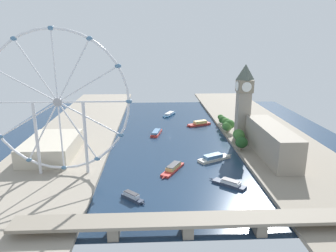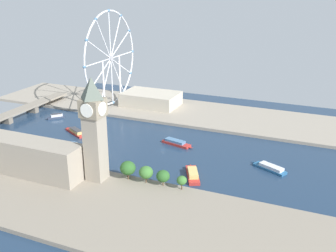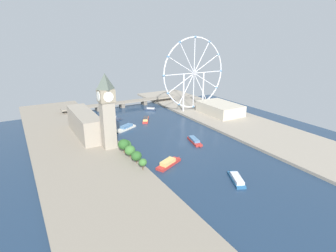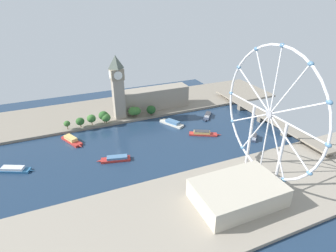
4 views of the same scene
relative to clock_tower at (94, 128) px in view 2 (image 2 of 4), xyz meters
name	(u,v)px [view 2 (image 2 of 4)]	position (x,y,z in m)	size (l,w,h in m)	color
ground_plane	(163,150)	(75.19, -20.64, -43.68)	(382.16, 382.16, 0.00)	#1E334C
riverbank_left	(99,206)	(-30.89, -20.64, -42.18)	(90.00, 520.00, 3.00)	gray
riverbank_right	(200,114)	(181.27, -20.64, -42.18)	(90.00, 520.00, 3.00)	gray
clock_tower	(94,128)	(0.00, 0.00, 0.00)	(16.15, 16.15, 77.96)	gray
parliament_block	(29,157)	(-12.40, 52.69, -27.00)	(22.00, 89.38, 27.37)	gray
tree_row_embankment	(110,165)	(8.89, -6.14, -32.50)	(15.10, 111.78, 14.57)	#513823
ferris_wheel	(111,59)	(164.52, 83.27, 15.80)	(110.22, 3.20, 111.54)	silver
riverside_hall	(151,99)	(185.95, 43.61, -32.84)	(42.58, 65.52, 15.68)	#BCB29E
river_bridge	(6,117)	(75.19, 162.83, -36.47)	(194.16, 15.01, 9.29)	gray
tour_boat_0	(270,168)	(71.46, -116.30, -41.76)	(18.95, 31.34, 4.45)	#235684
tour_boat_1	(76,132)	(77.94, 75.64, -41.63)	(21.56, 34.56, 5.08)	#B22D28
tour_boat_2	(56,117)	(108.35, 123.45, -41.50)	(17.81, 17.13, 5.23)	#2D384C
tour_boat_3	(176,143)	(90.55, -27.57, -41.72)	(13.90, 33.00, 4.57)	#B22D28
tour_boat_4	(24,142)	(37.67, 105.26, -41.76)	(25.77, 22.88, 4.88)	#2D384C
tour_boat_5	(193,174)	(36.32, -62.94, -41.33)	(33.88, 20.33, 5.89)	#B22D28
tour_boat_6	(70,149)	(39.32, 53.94, -41.48)	(34.71, 22.31, 5.50)	beige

